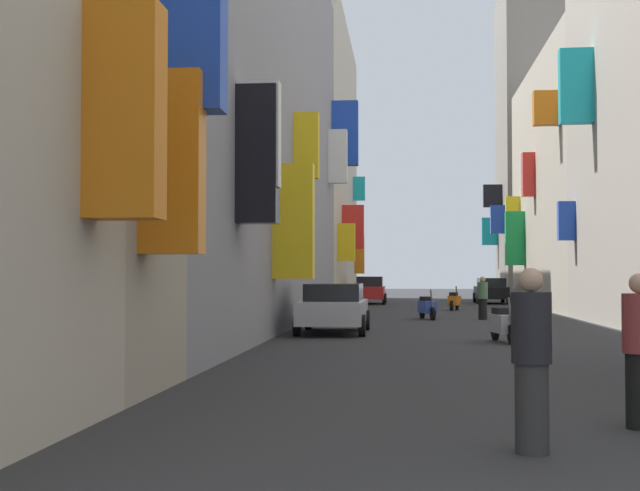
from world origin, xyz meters
name	(u,v)px	position (x,y,z in m)	size (l,w,h in m)	color
ground_plane	(445,319)	(0.00, 30.00, 0.00)	(140.00, 140.00, 0.00)	#2D2D30
building_left_mid_c	(229,119)	(-7.99, 28.02, 7.44)	(7.27, 22.52, 14.89)	gray
building_left_far	(299,164)	(-7.99, 49.64, 8.48)	(7.22, 20.72, 16.98)	#BCB29E
building_right_mid_a	(595,185)	(7.99, 41.08, 6.18)	(7.10, 17.80, 12.37)	#BCB29E
building_right_mid_c	(546,145)	(7.99, 56.18, 10.43)	(7.25, 7.63, 20.89)	gray
parked_car_red	(370,290)	(-3.51, 46.77, 0.81)	(1.84, 4.34, 1.57)	#B21E1E
parked_car_silver	(334,307)	(-3.56, 21.55, 0.75)	(1.96, 4.39, 1.42)	#B7B7BC
parked_car_black	(491,290)	(3.50, 48.06, 0.78)	(1.84, 4.34, 1.48)	black
scooter_blue	(427,307)	(-0.68, 29.49, 0.46)	(0.71, 1.81, 1.13)	#2D4CAD
scooter_orange	(454,300)	(0.81, 37.93, 0.46)	(0.69, 1.78, 1.13)	orange
scooter_silver	(503,324)	(0.91, 18.41, 0.46)	(0.64, 1.92, 1.13)	#ADADB2
pedestrian_crossing	(483,298)	(1.38, 29.39, 0.80)	(0.47, 0.47, 1.61)	black
pedestrian_near_left	(532,360)	(-0.33, 4.73, 0.87)	(0.46, 0.46, 1.75)	#2E2E2E
pedestrian_mid_street	(640,351)	(1.05, 6.19, 0.85)	(0.52, 0.52, 1.70)	black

